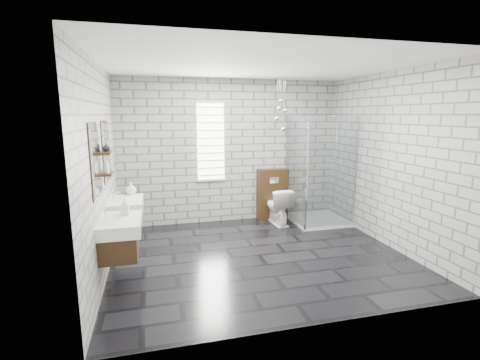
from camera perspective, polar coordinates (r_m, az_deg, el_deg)
name	(u,v)px	position (r m, az deg, el deg)	size (l,w,h in m)	color
floor	(259,256)	(5.28, 3.13, -12.29)	(4.20, 3.60, 0.02)	black
ceiling	(261,64)	(4.90, 3.47, 18.43)	(4.20, 3.60, 0.02)	white
wall_back	(231,152)	(6.64, -1.42, 4.66)	(4.20, 0.02, 2.70)	#A4A49F
wall_front	(319,192)	(3.25, 12.91, -2.01)	(4.20, 0.02, 2.70)	#A4A49F
wall_left	(101,171)	(4.73, -21.92, 1.41)	(0.02, 3.60, 2.70)	#A4A49F
wall_right	(389,160)	(5.89, 23.29, 3.01)	(0.02, 3.60, 2.70)	#A4A49F
vanity_left	(117,227)	(4.35, -19.56, -7.25)	(0.47, 0.70, 1.57)	#382311
vanity_right	(123,206)	(5.28, -18.64, -4.05)	(0.47, 0.70, 1.57)	#382311
shelf_lower	(107,174)	(4.67, -21.00, 1.00)	(0.14, 0.30, 0.03)	#382311
shelf_upper	(105,153)	(4.64, -21.22, 4.17)	(0.14, 0.30, 0.03)	#382311
window	(211,142)	(6.52, -4.82, 6.28)	(0.56, 0.05, 1.48)	white
cistern_panel	(272,194)	(6.90, 5.31, -2.31)	(0.60, 0.20, 1.00)	#382311
flush_plate	(274,180)	(6.74, 5.66, -0.02)	(0.18, 0.01, 0.12)	silver
shower_enclosure	(317,198)	(6.71, 12.46, -2.88)	(1.00, 1.00, 2.03)	white
pendant_cluster	(281,113)	(6.41, 6.73, 10.87)	(0.25, 0.23, 0.95)	silver
toilet	(278,206)	(6.63, 6.25, -4.24)	(0.39, 0.68, 0.69)	white
soap_bottle_a	(125,207)	(4.43, -18.37, -4.19)	(0.09, 0.09, 0.20)	#B2B2B2
soap_bottle_b	(131,188)	(5.54, -17.48, -1.30)	(0.15, 0.15, 0.19)	#B2B2B2
soap_bottle_c	(106,166)	(4.58, -21.08, 2.20)	(0.07, 0.07, 0.19)	#B2B2B2
vase	(106,147)	(4.67, -21.10, 5.01)	(0.09, 0.09, 0.10)	#B2B2B2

